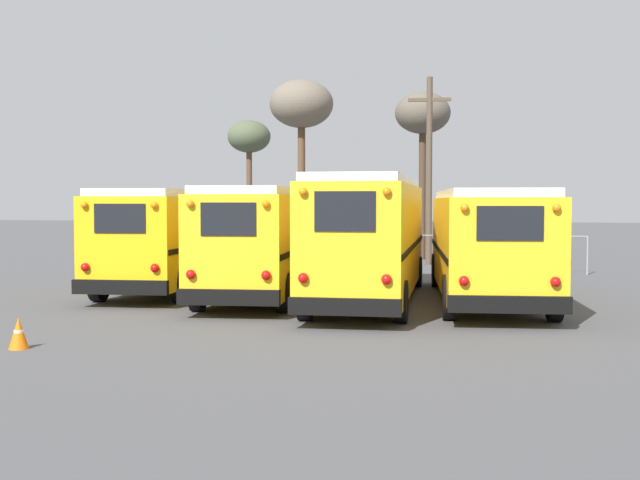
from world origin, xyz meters
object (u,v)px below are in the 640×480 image
at_px(school_bus_0, 178,235).
at_px(school_bus_2, 371,235).
at_px(traffic_cone, 19,333).
at_px(utility_pole, 429,166).
at_px(school_bus_3, 486,241).
at_px(bare_tree_0, 249,140).
at_px(bare_tree_2, 423,117).
at_px(bare_tree_1, 301,107).
at_px(school_bus_1, 270,237).

height_order(school_bus_0, school_bus_2, school_bus_2).
height_order(school_bus_2, traffic_cone, school_bus_2).
relative_size(school_bus_2, utility_pole, 1.32).
height_order(school_bus_0, school_bus_3, school_bus_0).
distance_m(school_bus_0, traffic_cone, 10.19).
height_order(bare_tree_0, traffic_cone, bare_tree_0).
distance_m(utility_pole, bare_tree_0, 16.00).
bearing_deg(bare_tree_0, bare_tree_2, -40.08).
distance_m(bare_tree_2, traffic_cone, 25.24).
height_order(bare_tree_1, bare_tree_2, bare_tree_1).
height_order(bare_tree_0, bare_tree_2, bare_tree_2).
height_order(school_bus_3, bare_tree_2, bare_tree_2).
bearing_deg(school_bus_1, school_bus_3, -7.85).
xyz_separation_m(bare_tree_0, bare_tree_2, (10.32, -8.69, 0.26)).
bearing_deg(school_bus_0, school_bus_3, -10.61).
height_order(school_bus_3, bare_tree_1, bare_tree_1).
distance_m(school_bus_0, school_bus_1, 3.18).
height_order(school_bus_0, utility_pole, utility_pole).
xyz_separation_m(bare_tree_0, bare_tree_1, (4.57, -7.98, 0.89)).
bearing_deg(school_bus_0, school_bus_1, -15.99).
relative_size(bare_tree_1, traffic_cone, 14.65).
xyz_separation_m(school_bus_0, bare_tree_0, (-3.34, 22.17, 4.61)).
height_order(utility_pole, bare_tree_0, utility_pole).
bearing_deg(bare_tree_2, school_bus_0, -117.37).
bearing_deg(bare_tree_1, traffic_cone, -91.83).
bearing_deg(bare_tree_1, school_bus_2, -73.33).
relative_size(school_bus_0, bare_tree_1, 1.14).
distance_m(school_bus_1, school_bus_2, 3.30).
bearing_deg(school_bus_1, school_bus_0, 164.01).
distance_m(school_bus_2, utility_pole, 12.87).
xyz_separation_m(utility_pole, bare_tree_1, (-6.13, 3.72, 3.02)).
bearing_deg(school_bus_1, bare_tree_2, 74.72).
relative_size(school_bus_0, school_bus_2, 0.93).
xyz_separation_m(school_bus_3, utility_pole, (-1.81, 12.19, 2.50)).
relative_size(bare_tree_0, bare_tree_1, 0.87).
relative_size(school_bus_0, school_bus_1, 0.90).
bearing_deg(utility_pole, school_bus_1, -110.76).
relative_size(bare_tree_1, bare_tree_2, 1.10).
bearing_deg(school_bus_3, school_bus_2, -172.62).
xyz_separation_m(school_bus_2, bare_tree_1, (-4.88, 16.31, 5.37)).
bearing_deg(school_bus_3, traffic_cone, -136.16).
height_order(bare_tree_0, bare_tree_1, bare_tree_1).
bearing_deg(bare_tree_2, traffic_cone, -105.48).
bearing_deg(utility_pole, bare_tree_1, 148.78).
distance_m(school_bus_3, utility_pole, 12.58).
xyz_separation_m(school_bus_0, traffic_cone, (0.45, -10.08, -1.36)).
xyz_separation_m(bare_tree_2, traffic_cone, (-6.53, -23.57, -6.23)).
distance_m(school_bus_0, bare_tree_1, 15.27).
relative_size(school_bus_0, bare_tree_0, 1.30).
bearing_deg(traffic_cone, utility_pole, 71.43).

